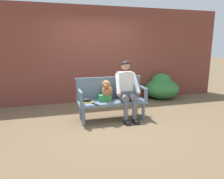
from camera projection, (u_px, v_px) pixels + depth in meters
ground_plane at (112, 119)px, 4.76m from camera, size 40.00×40.00×0.00m
brick_garden_fence at (95, 55)px, 6.18m from camera, size 8.00×0.30×2.74m
hedge_bush_far_left at (125, 89)px, 6.26m from camera, size 0.95×0.70×0.72m
hedge_bush_mid_left at (161, 86)px, 6.62m from camera, size 0.73×0.63×0.79m
hedge_bush_mid_right at (162, 89)px, 6.57m from camera, size 1.09×0.99×0.61m
garden_bench at (112, 103)px, 4.68m from camera, size 1.51×0.54×0.44m
bench_backrest at (109, 87)px, 4.84m from camera, size 1.55×0.06×0.50m
bench_armrest_left_end at (80, 95)px, 4.34m from camera, size 0.06×0.54×0.28m
bench_armrest_right_end at (143, 90)px, 4.73m from camera, size 0.06×0.54×0.28m
person_seated at (126, 88)px, 4.68m from camera, size 0.56×0.67×1.31m
dog_on_bench at (107, 90)px, 4.59m from camera, size 0.35×0.48×0.48m
tennis_racket at (88, 101)px, 4.54m from camera, size 0.38×0.58×0.03m
baseball_glove at (87, 100)px, 4.55m from camera, size 0.23×0.19×0.09m
sports_bag at (105, 98)px, 4.62m from camera, size 0.30×0.23×0.14m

